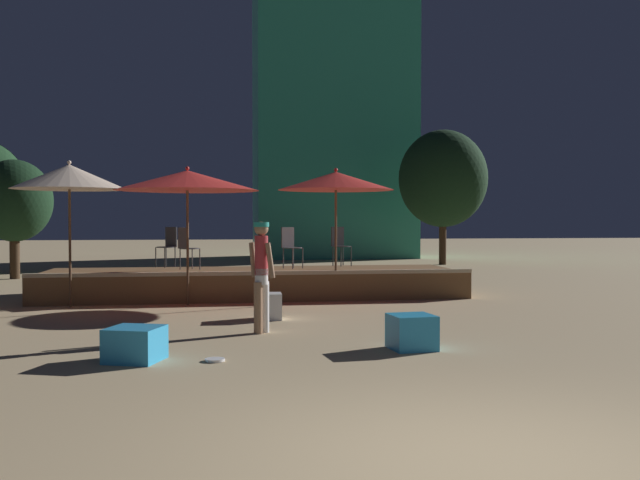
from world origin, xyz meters
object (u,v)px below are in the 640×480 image
object	(u,v)px
patio_umbrella_1	(69,177)
cube_seat_2	(135,344)
frisbee_disc	(215,360)
bistro_chair_3	(290,243)
background_tree_2	(443,179)
bistro_chair_2	(186,244)
patio_umbrella_2	(187,181)
cube_seat_0	(268,306)
background_tree_1	(14,201)
patio_umbrella_0	(336,181)
cube_seat_1	(412,332)
bistro_chair_0	(168,243)
bistro_chair_1	(340,242)
person_0	(261,271)

from	to	relation	value
patio_umbrella_1	cube_seat_2	size ratio (longest dim) A/B	3.73
frisbee_disc	cube_seat_2	bearing A→B (deg)	170.86
bistro_chair_3	background_tree_2	xyz separation A→B (m)	(7.11, 10.80, 2.11)
cube_seat_2	bistro_chair_2	size ratio (longest dim) A/B	0.85
patio_umbrella_2	bistro_chair_3	world-z (taller)	patio_umbrella_2
patio_umbrella_2	cube_seat_0	world-z (taller)	patio_umbrella_2
cube_seat_0	background_tree_1	bearing A→B (deg)	124.46
patio_umbrella_2	frisbee_disc	distance (m)	6.37
background_tree_1	frisbee_disc	bearing A→B (deg)	-66.71
patio_umbrella_0	background_tree_2	size ratio (longest dim) A/B	0.54
patio_umbrella_2	cube_seat_1	world-z (taller)	patio_umbrella_2
cube_seat_2	bistro_chair_2	world-z (taller)	bistro_chair_2
background_tree_1	background_tree_2	size ratio (longest dim) A/B	0.67
bistro_chair_0	background_tree_2	world-z (taller)	background_tree_2
cube_seat_2	frisbee_disc	size ratio (longest dim) A/B	3.19
patio_umbrella_1	cube_seat_0	bearing A→B (deg)	-31.81
frisbee_disc	background_tree_1	bearing A→B (deg)	113.29
bistro_chair_3	background_tree_2	distance (m)	13.10
cube_seat_2	background_tree_2	world-z (taller)	background_tree_2
cube_seat_2	bistro_chair_3	bearing A→B (deg)	68.76
patio_umbrella_1	bistro_chair_3	distance (m)	4.76
bistro_chair_1	bistro_chair_2	distance (m)	3.58
bistro_chair_0	frisbee_disc	bearing A→B (deg)	-37.34
bistro_chair_2	background_tree_2	bearing A→B (deg)	-73.84
background_tree_2	patio_umbrella_0	bearing A→B (deg)	-118.18
background_tree_1	bistro_chair_2	bearing A→B (deg)	-51.50
bistro_chair_1	patio_umbrella_0	bearing A→B (deg)	-131.27
patio_umbrella_0	cube_seat_2	size ratio (longest dim) A/B	3.63
person_0	bistro_chair_3	xyz separation A→B (m)	(0.98, 4.86, 0.26)
cube_seat_0	cube_seat_1	size ratio (longest dim) A/B	0.79
frisbee_disc	patio_umbrella_1	bearing A→B (deg)	115.24
cube_seat_2	bistro_chair_0	distance (m)	7.65
patio_umbrella_0	person_0	distance (m)	4.69
patio_umbrella_0	frisbee_disc	xyz separation A→B (m)	(-2.55, -6.07, -2.50)
cube_seat_2	person_0	distance (m)	2.63
patio_umbrella_0	bistro_chair_1	distance (m)	2.06
patio_umbrella_1	cube_seat_0	size ratio (longest dim) A/B	5.98
patio_umbrella_1	cube_seat_0	distance (m)	4.91
cube_seat_0	cube_seat_1	xyz separation A→B (m)	(1.64, -3.14, 0.00)
bistro_chair_2	patio_umbrella_1	bearing A→B (deg)	78.72
bistro_chair_1	frisbee_disc	bearing A→B (deg)	-138.96
cube_seat_1	patio_umbrella_0	bearing A→B (deg)	90.10
patio_umbrella_0	bistro_chair_1	world-z (taller)	patio_umbrella_0
person_0	frisbee_disc	world-z (taller)	person_0
cube_seat_2	bistro_chair_1	world-z (taller)	bistro_chair_1
patio_umbrella_1	patio_umbrella_0	bearing A→B (deg)	2.54
patio_umbrella_1	frisbee_disc	world-z (taller)	patio_umbrella_1
bistro_chair_2	frisbee_disc	bearing A→B (deg)	151.24
patio_umbrella_2	background_tree_2	bearing A→B (deg)	51.96
person_0	background_tree_1	distance (m)	12.87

